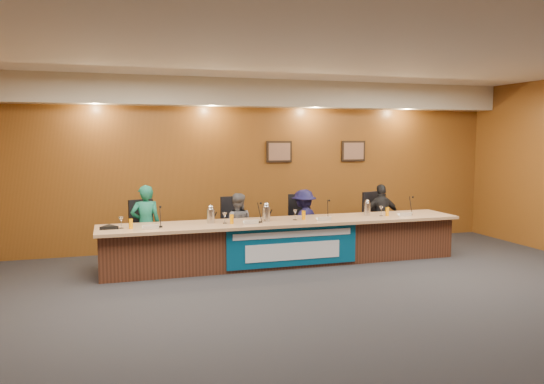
{
  "coord_description": "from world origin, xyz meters",
  "views": [
    {
      "loc": [
        -2.81,
        -5.95,
        2.13
      ],
      "look_at": [
        -0.16,
        2.63,
        1.2
      ],
      "focal_mm": 35.0,
      "sensor_mm": 36.0,
      "label": 1
    }
  ],
  "objects_px": {
    "panelist_b": "(237,226)",
    "dais_body": "(285,243)",
    "panelist_d": "(381,217)",
    "office_chair_d": "(379,223)",
    "office_chair_a": "(146,236)",
    "speakerphone": "(109,227)",
    "carafe_left": "(211,216)",
    "carafe_mid": "(266,214)",
    "carafe_right": "(367,209)",
    "office_chair_b": "(236,231)",
    "panelist_a": "(146,225)",
    "office_chair_c": "(302,227)",
    "panelist_c": "(304,222)",
    "banner": "(293,246)"
  },
  "relations": [
    {
      "from": "panelist_a",
      "to": "panelist_c",
      "type": "distance_m",
      "value": 2.8
    },
    {
      "from": "panelist_a",
      "to": "office_chair_b",
      "type": "xyz_separation_m",
      "value": [
        1.56,
        0.1,
        -0.19
      ]
    },
    {
      "from": "carafe_mid",
      "to": "office_chair_b",
      "type": "bearing_deg",
      "value": 114.69
    },
    {
      "from": "dais_body",
      "to": "banner",
      "type": "bearing_deg",
      "value": -90.0
    },
    {
      "from": "panelist_c",
      "to": "office_chair_c",
      "type": "relative_size",
      "value": 2.48
    },
    {
      "from": "office_chair_d",
      "to": "speakerphone",
      "type": "height_order",
      "value": "speakerphone"
    },
    {
      "from": "banner",
      "to": "panelist_b",
      "type": "xyz_separation_m",
      "value": [
        -0.69,
        1.0,
        0.2
      ]
    },
    {
      "from": "panelist_c",
      "to": "office_chair_c",
      "type": "xyz_separation_m",
      "value": [
        0.0,
        0.1,
        -0.11
      ]
    },
    {
      "from": "office_chair_a",
      "to": "office_chair_d",
      "type": "distance_m",
      "value": 4.38
    },
    {
      "from": "dais_body",
      "to": "carafe_mid",
      "type": "height_order",
      "value": "carafe_mid"
    },
    {
      "from": "panelist_b",
      "to": "carafe_left",
      "type": "bearing_deg",
      "value": 62.27
    },
    {
      "from": "panelist_d",
      "to": "office_chair_b",
      "type": "xyz_separation_m",
      "value": [
        -2.82,
        0.1,
        -0.14
      ]
    },
    {
      "from": "banner",
      "to": "carafe_left",
      "type": "xyz_separation_m",
      "value": [
        -1.26,
        0.46,
        0.48
      ]
    },
    {
      "from": "office_chair_c",
      "to": "carafe_mid",
      "type": "bearing_deg",
      "value": -133.47
    },
    {
      "from": "carafe_left",
      "to": "panelist_d",
      "type": "bearing_deg",
      "value": 9.05
    },
    {
      "from": "office_chair_a",
      "to": "office_chair_b",
      "type": "height_order",
      "value": "same"
    },
    {
      "from": "office_chair_a",
      "to": "speakerphone",
      "type": "height_order",
      "value": "speakerphone"
    },
    {
      "from": "office_chair_a",
      "to": "carafe_mid",
      "type": "relative_size",
      "value": 1.93
    },
    {
      "from": "office_chair_b",
      "to": "office_chair_c",
      "type": "bearing_deg",
      "value": -5.1
    },
    {
      "from": "panelist_c",
      "to": "speakerphone",
      "type": "relative_size",
      "value": 3.72
    },
    {
      "from": "carafe_right",
      "to": "panelist_d",
      "type": "bearing_deg",
      "value": 42.57
    },
    {
      "from": "panelist_b",
      "to": "carafe_right",
      "type": "distance_m",
      "value": 2.32
    },
    {
      "from": "carafe_left",
      "to": "office_chair_c",
      "type": "bearing_deg",
      "value": 19.48
    },
    {
      "from": "panelist_c",
      "to": "carafe_left",
      "type": "bearing_deg",
      "value": -7.1
    },
    {
      "from": "dais_body",
      "to": "panelist_a",
      "type": "relative_size",
      "value": 4.45
    },
    {
      "from": "dais_body",
      "to": "office_chair_a",
      "type": "xyz_separation_m",
      "value": [
        -2.25,
        0.68,
        0.13
      ]
    },
    {
      "from": "panelist_a",
      "to": "office_chair_c",
      "type": "xyz_separation_m",
      "value": [
        2.8,
        0.1,
        -0.19
      ]
    },
    {
      "from": "office_chair_a",
      "to": "carafe_mid",
      "type": "bearing_deg",
      "value": -37.11
    },
    {
      "from": "office_chair_b",
      "to": "panelist_c",
      "type": "bearing_deg",
      "value": -9.7
    },
    {
      "from": "dais_body",
      "to": "banner",
      "type": "height_order",
      "value": "banner"
    },
    {
      "from": "panelist_b",
      "to": "dais_body",
      "type": "bearing_deg",
      "value": 158.47
    },
    {
      "from": "panelist_a",
      "to": "office_chair_c",
      "type": "distance_m",
      "value": 2.81
    },
    {
      "from": "panelist_b",
      "to": "panelist_c",
      "type": "relative_size",
      "value": 0.98
    },
    {
      "from": "office_chair_a",
      "to": "office_chair_b",
      "type": "bearing_deg",
      "value": -15.82
    },
    {
      "from": "office_chair_a",
      "to": "panelist_a",
      "type": "bearing_deg",
      "value": -105.82
    },
    {
      "from": "panelist_d",
      "to": "carafe_mid",
      "type": "bearing_deg",
      "value": 20.91
    },
    {
      "from": "banner",
      "to": "dais_body",
      "type": "bearing_deg",
      "value": 90.0
    },
    {
      "from": "panelist_b",
      "to": "carafe_mid",
      "type": "height_order",
      "value": "panelist_b"
    },
    {
      "from": "dais_body",
      "to": "panelist_d",
      "type": "height_order",
      "value": "panelist_d"
    },
    {
      "from": "carafe_mid",
      "to": "carafe_right",
      "type": "bearing_deg",
      "value": 3.1
    },
    {
      "from": "carafe_left",
      "to": "speakerphone",
      "type": "relative_size",
      "value": 0.71
    },
    {
      "from": "panelist_d",
      "to": "office_chair_a",
      "type": "distance_m",
      "value": 4.39
    },
    {
      "from": "office_chair_c",
      "to": "office_chair_d",
      "type": "distance_m",
      "value": 1.58
    },
    {
      "from": "panelist_d",
      "to": "office_chair_d",
      "type": "distance_m",
      "value": 0.17
    },
    {
      "from": "carafe_left",
      "to": "banner",
      "type": "bearing_deg",
      "value": -19.99
    },
    {
      "from": "office_chair_c",
      "to": "office_chair_a",
      "type": "bearing_deg",
      "value": -172.83
    },
    {
      "from": "dais_body",
      "to": "panelist_a",
      "type": "height_order",
      "value": "panelist_a"
    },
    {
      "from": "dais_body",
      "to": "panelist_c",
      "type": "xyz_separation_m",
      "value": [
        0.55,
        0.58,
        0.24
      ]
    },
    {
      "from": "carafe_left",
      "to": "carafe_mid",
      "type": "bearing_deg",
      "value": -6.28
    },
    {
      "from": "carafe_left",
      "to": "office_chair_d",
      "type": "bearing_deg",
      "value": 10.69
    }
  ]
}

